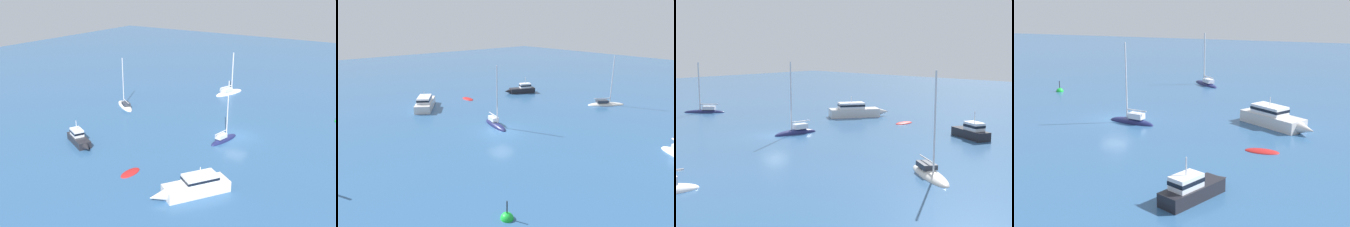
# 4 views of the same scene
# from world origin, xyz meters

# --- Properties ---
(ground_plane) EXTENTS (160.00, 160.00, 0.00)m
(ground_plane) POSITION_xyz_m (0.00, 0.00, 0.00)
(ground_plane) COLOR #2D5684
(sailboat) EXTENTS (4.75, 4.52, 6.94)m
(sailboat) POSITION_xyz_m (-19.14, 3.48, 0.19)
(sailboat) COLOR #191E4C
(sailboat) RESTS_ON ground
(sloop) EXTENTS (5.28, 4.30, 7.66)m
(sloop) POSITION_xyz_m (18.72, -1.52, 0.11)
(sloop) COLOR silver
(sloop) RESTS_ON ground
(rib) EXTENTS (1.28, 2.62, 0.34)m
(rib) POSITION_xyz_m (5.03, 14.53, 0.00)
(rib) COLOR #B21E1E
(rib) RESTS_ON ground
(sailboat_1) EXTENTS (1.97, 4.79, 7.70)m
(sailboat_1) POSITION_xyz_m (0.75, 2.06, 0.16)
(sailboat_1) COLOR #191E4C
(sailboat_1) RESTS_ON ground
(launch) EXTENTS (5.23, 3.23, 2.66)m
(launch) POSITION_xyz_m (14.48, 12.13, 0.64)
(launch) COLOR black
(launch) RESTS_ON ground
(launch_1) EXTENTS (5.51, 7.09, 2.53)m
(launch_1) POSITION_xyz_m (-2.20, 14.42, 0.75)
(launch_1) COLOR silver
(launch_1) RESTS_ON ground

